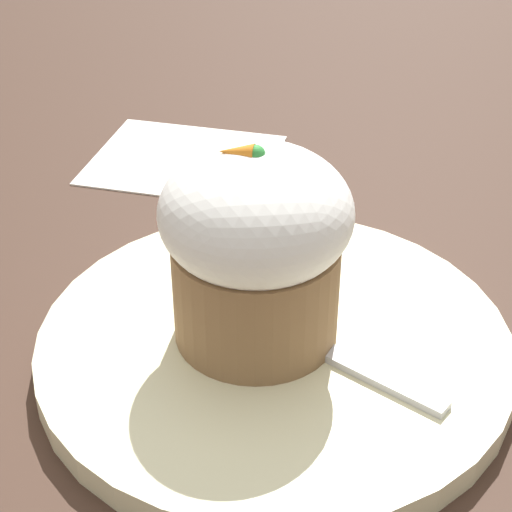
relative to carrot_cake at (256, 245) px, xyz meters
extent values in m
plane|color=#3D281E|center=(-0.01, 0.00, -0.07)|extent=(4.00, 4.00, 0.00)
cylinder|color=beige|center=(-0.01, 0.00, -0.06)|extent=(0.24, 0.24, 0.01)
cylinder|color=olive|center=(0.00, 0.00, -0.03)|extent=(0.08, 0.08, 0.05)
ellipsoid|color=white|center=(0.00, 0.00, 0.02)|extent=(0.09, 0.09, 0.06)
cone|color=orange|center=(0.01, 0.00, 0.05)|extent=(0.02, 0.01, 0.01)
sphere|color=green|center=(0.00, 0.00, 0.05)|extent=(0.01, 0.01, 0.01)
cube|color=silver|center=(-0.06, 0.02, -0.05)|extent=(0.08, 0.05, 0.00)
ellipsoid|color=silver|center=(-0.01, 0.00, -0.05)|extent=(0.04, 0.04, 0.01)
cube|color=white|center=(0.10, -0.20, -0.07)|extent=(0.13, 0.11, 0.00)
camera|label=1|loc=(-0.07, 0.33, 0.22)|focal=60.00mm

